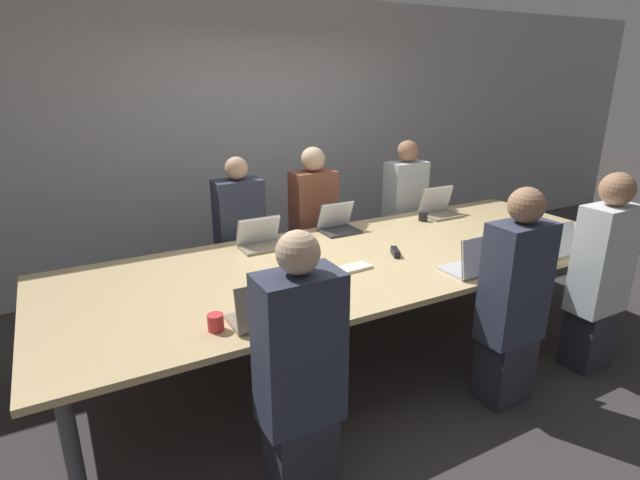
{
  "coord_description": "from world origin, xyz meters",
  "views": [
    {
      "loc": [
        -1.94,
        -2.89,
        2.07
      ],
      "look_at": [
        -0.3,
        0.1,
        0.92
      ],
      "focal_mm": 28.0,
      "sensor_mm": 36.0,
      "label": 1
    }
  ],
  "objects_px": {
    "laptop_far_center": "(337,223)",
    "bottle_near_left": "(300,288)",
    "person_near_left": "(300,376)",
    "person_near_midright": "(513,302)",
    "laptop_near_left": "(264,312)",
    "person_far_midleft": "(240,241)",
    "laptop_far_midleft": "(260,239)",
    "person_far_right": "(404,213)",
    "person_far_center": "(313,226)",
    "cup_near_left": "(216,322)",
    "laptop_far_right": "(439,207)",
    "cup_far_right": "(423,216)",
    "laptop_near_midright": "(475,262)",
    "cup_near_midright": "(499,259)",
    "laptop_near_right": "(553,246)",
    "person_near_right": "(600,276)",
    "stapler": "(395,252)"
  },
  "relations": [
    {
      "from": "laptop_far_center",
      "to": "bottle_near_left",
      "type": "bearing_deg",
      "value": -129.65
    },
    {
      "from": "laptop_far_center",
      "to": "person_near_left",
      "type": "height_order",
      "value": "person_near_left"
    },
    {
      "from": "person_near_midright",
      "to": "laptop_near_left",
      "type": "distance_m",
      "value": 1.58
    },
    {
      "from": "laptop_near_left",
      "to": "person_far_midleft",
      "type": "distance_m",
      "value": 1.71
    },
    {
      "from": "laptop_far_center",
      "to": "laptop_far_midleft",
      "type": "bearing_deg",
      "value": -174.48
    },
    {
      "from": "person_far_right",
      "to": "bottle_near_left",
      "type": "height_order",
      "value": "person_far_right"
    },
    {
      "from": "person_far_center",
      "to": "cup_near_left",
      "type": "xyz_separation_m",
      "value": [
        -1.44,
        -1.6,
        0.11
      ]
    },
    {
      "from": "laptop_far_right",
      "to": "person_far_midleft",
      "type": "distance_m",
      "value": 1.9
    },
    {
      "from": "person_far_right",
      "to": "cup_far_right",
      "type": "distance_m",
      "value": 0.56
    },
    {
      "from": "laptop_near_midright",
      "to": "cup_near_midright",
      "type": "distance_m",
      "value": 0.27
    },
    {
      "from": "person_far_center",
      "to": "laptop_near_right",
      "type": "xyz_separation_m",
      "value": [
        1.11,
        -1.71,
        0.14
      ]
    },
    {
      "from": "cup_far_right",
      "to": "laptop_far_midleft",
      "type": "distance_m",
      "value": 1.59
    },
    {
      "from": "cup_far_right",
      "to": "person_near_right",
      "type": "relative_size",
      "value": 0.06
    },
    {
      "from": "cup_near_midright",
      "to": "cup_near_left",
      "type": "height_order",
      "value": "cup_near_left"
    },
    {
      "from": "laptop_far_right",
      "to": "laptop_far_midleft",
      "type": "xyz_separation_m",
      "value": [
        -1.84,
        -0.04,
        -0.01
      ]
    },
    {
      "from": "stapler",
      "to": "person_far_center",
      "type": "bearing_deg",
      "value": 119.16
    },
    {
      "from": "person_near_midright",
      "to": "person_near_right",
      "type": "height_order",
      "value": "person_near_right"
    },
    {
      "from": "person_far_right",
      "to": "person_near_left",
      "type": "relative_size",
      "value": 1.01
    },
    {
      "from": "person_near_right",
      "to": "bottle_near_left",
      "type": "bearing_deg",
      "value": -13.91
    },
    {
      "from": "cup_near_midright",
      "to": "bottle_near_left",
      "type": "distance_m",
      "value": 1.52
    },
    {
      "from": "laptop_far_midleft",
      "to": "stapler",
      "type": "relative_size",
      "value": 2.23
    },
    {
      "from": "person_far_right",
      "to": "stapler",
      "type": "distance_m",
      "value": 1.49
    },
    {
      "from": "cup_far_right",
      "to": "person_near_midright",
      "type": "height_order",
      "value": "person_near_midright"
    },
    {
      "from": "cup_near_midright",
      "to": "laptop_near_right",
      "type": "xyz_separation_m",
      "value": [
        0.5,
        -0.06,
        0.03
      ]
    },
    {
      "from": "laptop_far_center",
      "to": "person_near_right",
      "type": "height_order",
      "value": "person_near_right"
    },
    {
      "from": "laptop_near_midright",
      "to": "person_near_right",
      "type": "distance_m",
      "value": 0.94
    },
    {
      "from": "person_far_center",
      "to": "stapler",
      "type": "distance_m",
      "value": 1.15
    },
    {
      "from": "cup_far_right",
      "to": "laptop_far_midleft",
      "type": "height_order",
      "value": "laptop_far_midleft"
    },
    {
      "from": "person_far_center",
      "to": "laptop_far_midleft",
      "type": "bearing_deg",
      "value": -146.02
    },
    {
      "from": "laptop_far_midleft",
      "to": "person_near_midright",
      "type": "bearing_deg",
      "value": -55.36
    },
    {
      "from": "bottle_near_left",
      "to": "stapler",
      "type": "bearing_deg",
      "value": 21.15
    },
    {
      "from": "cup_far_right",
      "to": "cup_near_midright",
      "type": "distance_m",
      "value": 1.15
    },
    {
      "from": "cup_far_right",
      "to": "person_near_midright",
      "type": "xyz_separation_m",
      "value": [
        -0.52,
        -1.5,
        -0.11
      ]
    },
    {
      "from": "laptop_near_right",
      "to": "person_near_right",
      "type": "relative_size",
      "value": 0.24
    },
    {
      "from": "laptop_far_center",
      "to": "person_far_center",
      "type": "distance_m",
      "value": 0.44
    },
    {
      "from": "cup_far_right",
      "to": "person_near_right",
      "type": "distance_m",
      "value": 1.56
    },
    {
      "from": "laptop_near_left",
      "to": "stapler",
      "type": "relative_size",
      "value": 2.29
    },
    {
      "from": "cup_near_midright",
      "to": "person_far_midleft",
      "type": "bearing_deg",
      "value": 129.47
    },
    {
      "from": "bottle_near_left",
      "to": "laptop_far_midleft",
      "type": "bearing_deg",
      "value": 80.26
    },
    {
      "from": "laptop_near_left",
      "to": "laptop_near_midright",
      "type": "bearing_deg",
      "value": 179.21
    },
    {
      "from": "person_near_midright",
      "to": "person_near_left",
      "type": "relative_size",
      "value": 1.01
    },
    {
      "from": "laptop_near_midright",
      "to": "cup_near_left",
      "type": "height_order",
      "value": "laptop_near_midright"
    },
    {
      "from": "cup_near_midright",
      "to": "laptop_far_center",
      "type": "height_order",
      "value": "laptop_far_center"
    },
    {
      "from": "cup_far_right",
      "to": "laptop_far_center",
      "type": "xyz_separation_m",
      "value": [
        -0.85,
        0.11,
        0.03
      ]
    },
    {
      "from": "person_far_midleft",
      "to": "laptop_far_midleft",
      "type": "bearing_deg",
      "value": -89.67
    },
    {
      "from": "laptop_far_midleft",
      "to": "laptop_near_right",
      "type": "relative_size",
      "value": 1.0
    },
    {
      "from": "laptop_near_midright",
      "to": "stapler",
      "type": "distance_m",
      "value": 0.6
    },
    {
      "from": "person_near_left",
      "to": "person_far_midleft",
      "type": "relative_size",
      "value": 1.01
    },
    {
      "from": "person_far_center",
      "to": "cup_far_right",
      "type": "bearing_deg",
      "value": -31.5
    },
    {
      "from": "laptop_near_left",
      "to": "person_far_midleft",
      "type": "relative_size",
      "value": 0.25
    }
  ]
}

